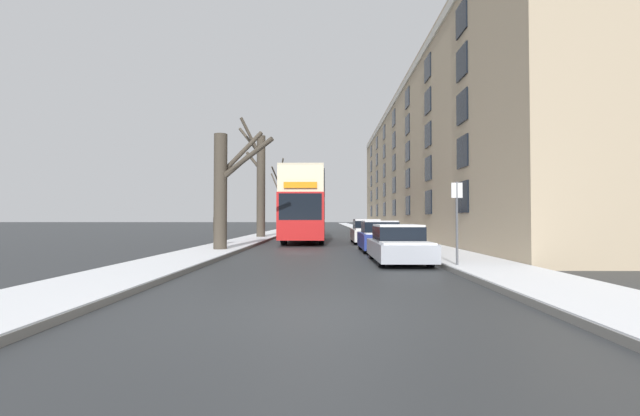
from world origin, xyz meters
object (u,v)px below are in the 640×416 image
object	(u,v)px
double_decker_bus	(305,203)
parked_car_0	(398,245)
bare_tree_left_2	(280,201)
oncoming_van	(313,221)
parked_car_2	(367,232)
pedestrian_left_sidewalk	(217,229)
bare_tree_left_0	(224,188)
street_sign_post	(457,219)
bare_tree_left_1	(260,182)
parked_car_1	(380,237)

from	to	relation	value
double_decker_bus	parked_car_0	xyz separation A→B (m)	(3.81, -13.28, -1.91)
bare_tree_left_2	oncoming_van	distance (m)	4.30
parked_car_2	pedestrian_left_sidewalk	xyz separation A→B (m)	(-7.97, -4.35, 0.31)
bare_tree_left_0	parked_car_0	world-z (taller)	bare_tree_left_0
parked_car_0	street_sign_post	size ratio (longest dim) A/B	1.68
bare_tree_left_1	parked_car_0	bearing A→B (deg)	-66.40
parked_car_0	bare_tree_left_2	bearing A→B (deg)	104.04
bare_tree_left_1	parked_car_0	world-z (taller)	bare_tree_left_1
bare_tree_left_0	bare_tree_left_2	xyz separation A→B (m)	(-0.20, 24.54, 0.44)
bare_tree_left_1	pedestrian_left_sidewalk	bearing A→B (deg)	-93.64
parked_car_2	pedestrian_left_sidewalk	bearing A→B (deg)	-151.41
double_decker_bus	street_sign_post	world-z (taller)	double_decker_bus
bare_tree_left_0	parked_car_2	bearing A→B (deg)	45.85
double_decker_bus	oncoming_van	world-z (taller)	double_decker_bus
bare_tree_left_2	parked_car_1	xyz separation A→B (m)	(7.17, -23.68, -2.65)
double_decker_bus	street_sign_post	distance (m)	16.30
bare_tree_left_2	oncoming_van	size ratio (longest dim) A/B	1.47
parked_car_0	pedestrian_left_sidewalk	world-z (taller)	pedestrian_left_sidewalk
bare_tree_left_1	pedestrian_left_sidewalk	size ratio (longest dim) A/B	4.95
parked_car_0	parked_car_1	size ratio (longest dim) A/B	1.08
bare_tree_left_0	pedestrian_left_sidewalk	xyz separation A→B (m)	(-1.01, 2.83, -1.88)
parked_car_1	bare_tree_left_0	bearing A→B (deg)	-172.99
bare_tree_left_0	parked_car_0	bearing A→B (deg)	-30.66
oncoming_van	parked_car_1	bearing A→B (deg)	-81.44
parked_car_0	street_sign_post	bearing A→B (deg)	-58.08
bare_tree_left_1	parked_car_0	size ratio (longest dim) A/B	2.05
bare_tree_left_2	parked_car_1	bearing A→B (deg)	-73.16
street_sign_post	parked_car_0	bearing A→B (deg)	121.92
bare_tree_left_1	parked_car_1	size ratio (longest dim) A/B	2.22
double_decker_bus	bare_tree_left_0	bearing A→B (deg)	-109.04
bare_tree_left_0	pedestrian_left_sidewalk	size ratio (longest dim) A/B	3.18
bare_tree_left_1	street_sign_post	xyz separation A→B (m)	(8.68, -18.97, -2.72)
street_sign_post	bare_tree_left_1	bearing A→B (deg)	114.60
bare_tree_left_2	double_decker_bus	bearing A→B (deg)	-77.68
bare_tree_left_0	street_sign_post	world-z (taller)	bare_tree_left_0
bare_tree_left_0	double_decker_bus	distance (m)	9.69
bare_tree_left_1	street_sign_post	world-z (taller)	bare_tree_left_1
double_decker_bus	pedestrian_left_sidewalk	world-z (taller)	double_decker_bus
parked_car_0	bare_tree_left_0	bearing A→B (deg)	149.34
double_decker_bus	oncoming_van	size ratio (longest dim) A/B	2.23
bare_tree_left_0	parked_car_1	distance (m)	7.36
parked_car_0	parked_car_2	bearing A→B (deg)	90.00
parked_car_2	parked_car_0	bearing A→B (deg)	-90.00
parked_car_2	oncoming_van	size ratio (longest dim) A/B	0.87
bare_tree_left_1	bare_tree_left_2	distance (m)	11.88
parked_car_0	parked_car_1	distance (m)	4.99
bare_tree_left_2	parked_car_1	distance (m)	24.88
bare_tree_left_2	double_decker_bus	world-z (taller)	bare_tree_left_2
pedestrian_left_sidewalk	parked_car_1	bearing A→B (deg)	56.41
pedestrian_left_sidewalk	street_sign_post	world-z (taller)	street_sign_post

